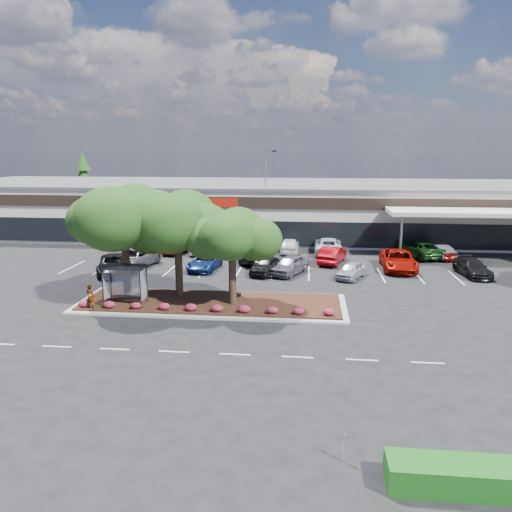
# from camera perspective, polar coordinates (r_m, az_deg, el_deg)

# --- Properties ---
(ground) EXTENTS (160.00, 160.00, 0.00)m
(ground) POSITION_cam_1_polar(r_m,az_deg,el_deg) (29.84, -2.80, -8.07)
(ground) COLOR black
(ground) RESTS_ON ground
(retail_store) EXTENTS (80.40, 25.20, 6.25)m
(retail_store) POSITION_cam_1_polar(r_m,az_deg,el_deg) (62.13, 2.09, 5.53)
(retail_store) COLOR beige
(retail_store) RESTS_ON ground
(landscape_island) EXTENTS (18.00, 6.00, 0.26)m
(landscape_island) POSITION_cam_1_polar(r_m,az_deg,el_deg) (33.87, -5.11, -5.40)
(landscape_island) COLOR #A9A9A4
(landscape_island) RESTS_ON ground
(lane_markings) EXTENTS (33.12, 20.06, 0.01)m
(lane_markings) POSITION_cam_1_polar(r_m,az_deg,el_deg) (39.71, -0.67, -2.89)
(lane_markings) COLOR silver
(lane_markings) RESTS_ON ground
(shrub_row) EXTENTS (17.00, 0.80, 0.50)m
(shrub_row) POSITION_cam_1_polar(r_m,az_deg,el_deg) (31.79, -5.86, -5.87)
(shrub_row) COLOR #9B253D
(shrub_row) RESTS_ON landscape_island
(bus_shelter) EXTENTS (2.75, 1.55, 2.59)m
(bus_shelter) POSITION_cam_1_polar(r_m,az_deg,el_deg) (33.81, -14.72, -1.95)
(bus_shelter) COLOR black
(bus_shelter) RESTS_ON landscape_island
(island_tree_west) EXTENTS (7.20, 7.20, 7.89)m
(island_tree_west) POSITION_cam_1_polar(r_m,az_deg,el_deg) (35.01, -14.76, 1.71)
(island_tree_west) COLOR #1B3A12
(island_tree_west) RESTS_ON landscape_island
(island_tree_mid) EXTENTS (6.60, 6.60, 7.32)m
(island_tree_mid) POSITION_cam_1_polar(r_m,az_deg,el_deg) (34.64, -8.91, 1.38)
(island_tree_mid) COLOR #1B3A12
(island_tree_mid) RESTS_ON landscape_island
(island_tree_east) EXTENTS (5.80, 5.80, 6.50)m
(island_tree_east) POSITION_cam_1_polar(r_m,az_deg,el_deg) (32.46, -2.73, 0.05)
(island_tree_east) COLOR #1B3A12
(island_tree_east) RESTS_ON landscape_island
(hedge_south_east) EXTENTS (6.00, 1.30, 0.90)m
(hedge_south_east) POSITION_cam_1_polar(r_m,az_deg,el_deg) (18.12, 24.80, -22.05)
(hedge_south_east) COLOR #114F0E
(hedge_south_east) RESTS_ON ground
(conifer_north_west) EXTENTS (4.40, 4.40, 10.00)m
(conifer_north_west) POSITION_cam_1_polar(r_m,az_deg,el_deg) (81.48, -19.04, 7.76)
(conifer_north_west) COLOR #1B3A12
(conifer_north_west) RESTS_ON ground
(person_waiting) EXTENTS (0.65, 0.51, 1.57)m
(person_waiting) POSITION_cam_1_polar(r_m,az_deg,el_deg) (33.75, -18.39, -4.42)
(person_waiting) COLOR #594C47
(person_waiting) RESTS_ON landscape_island
(light_pole) EXTENTS (1.42, 0.72, 10.28)m
(light_pole) POSITION_cam_1_polar(r_m,az_deg,el_deg) (55.30, 1.18, 6.19)
(light_pole) COLOR #A9A9A4
(light_pole) RESTS_ON ground
(survey_stake) EXTENTS (0.07, 0.14, 1.01)m
(survey_stake) POSITION_cam_1_polar(r_m,az_deg,el_deg) (18.06, 9.99, -20.40)
(survey_stake) COLOR tan
(survey_stake) RESTS_ON ground
(car_0) EXTENTS (4.24, 6.19, 1.57)m
(car_0) POSITION_cam_1_polar(r_m,az_deg,el_deg) (43.74, -15.87, -0.89)
(car_0) COLOR black
(car_0) RESTS_ON ground
(car_1) EXTENTS (3.90, 6.61, 1.72)m
(car_1) POSITION_cam_1_polar(r_m,az_deg,el_deg) (45.25, -13.93, -0.26)
(car_1) COLOR #4C4D53
(car_1) RESTS_ON ground
(car_2) EXTENTS (2.66, 4.96, 1.33)m
(car_2) POSITION_cam_1_polar(r_m,az_deg,el_deg) (43.53, -5.89, -0.72)
(car_2) COLOR navy
(car_2) RESTS_ON ground
(car_3) EXTENTS (3.15, 5.79, 1.59)m
(car_3) POSITION_cam_1_polar(r_m,az_deg,el_deg) (42.72, 0.92, -0.72)
(car_3) COLOR black
(car_3) RESTS_ON ground
(car_4) EXTENTS (2.92, 4.58, 1.45)m
(car_4) POSITION_cam_1_polar(r_m,az_deg,el_deg) (41.79, 1.20, -1.11)
(car_4) COLOR black
(car_4) RESTS_ON ground
(car_5) EXTENTS (3.54, 4.98, 1.58)m
(car_5) POSITION_cam_1_polar(r_m,az_deg,el_deg) (41.87, 3.88, -1.02)
(car_5) COLOR #59585F
(car_5) RESTS_ON ground
(car_6) EXTENTS (3.03, 4.18, 1.32)m
(car_6) POSITION_cam_1_polar(r_m,az_deg,el_deg) (41.24, 10.83, -1.60)
(car_6) COLOR #A1A3AC
(car_6) RESTS_ON ground
(car_7) EXTENTS (2.99, 6.16, 1.69)m
(car_7) POSITION_cam_1_polar(r_m,az_deg,el_deg) (44.99, 15.96, -0.47)
(car_7) COLOR #940C04
(car_7) RESTS_ON ground
(car_8) EXTENTS (2.49, 4.94, 1.38)m
(car_8) POSITION_cam_1_polar(r_m,az_deg,el_deg) (44.95, 23.51, -1.23)
(car_8) COLOR black
(car_8) RESTS_ON ground
(car_9) EXTENTS (2.46, 4.77, 1.55)m
(car_9) POSITION_cam_1_polar(r_m,az_deg,el_deg) (50.85, -9.09, 1.19)
(car_9) COLOR #8F0508
(car_9) RESTS_ON ground
(car_10) EXTENTS (2.81, 4.53, 1.41)m
(car_10) POSITION_cam_1_polar(r_m,az_deg,el_deg) (50.30, -6.97, 1.06)
(car_10) COLOR #BDBDBD
(car_10) RESTS_ON ground
(car_11) EXTENTS (2.36, 5.52, 1.59)m
(car_11) POSITION_cam_1_polar(r_m,az_deg,el_deg) (46.47, -0.44, 0.34)
(car_11) COLOR black
(car_11) RESTS_ON ground
(car_12) EXTENTS (1.84, 4.52, 1.53)m
(car_12) POSITION_cam_1_polar(r_m,az_deg,el_deg) (50.39, 3.87, 1.21)
(car_12) COLOR white
(car_12) RESTS_ON ground
(car_13) EXTENTS (2.90, 5.09, 1.59)m
(car_13) POSITION_cam_1_polar(r_m,az_deg,el_deg) (46.24, 8.70, 0.14)
(car_13) COLOR #7A0208
(car_13) RESTS_ON ground
(car_14) EXTENTS (2.70, 5.83, 1.62)m
(car_14) POSITION_cam_1_polar(r_m,az_deg,el_deg) (50.46, 8.24, 1.17)
(car_14) COLOR silver
(car_14) RESTS_ON ground
(car_15) EXTENTS (4.23, 6.21, 1.58)m
(car_15) POSITION_cam_1_polar(r_m,az_deg,el_deg) (50.92, 18.31, 0.76)
(car_15) COLOR #144213
(car_15) RESTS_ON ground
(car_16) EXTENTS (3.09, 4.35, 1.38)m
(car_16) POSITION_cam_1_polar(r_m,az_deg,el_deg) (50.73, 20.09, 0.47)
(car_16) COLOR #960E0C
(car_16) RESTS_ON ground
(car_17) EXTENTS (2.88, 4.51, 1.40)m
(car_17) POSITION_cam_1_polar(r_m,az_deg,el_deg) (50.90, 19.95, 0.54)
(car_17) COLOR #4D4C53
(car_17) RESTS_ON ground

